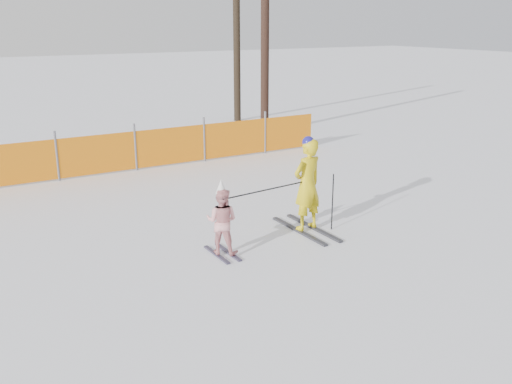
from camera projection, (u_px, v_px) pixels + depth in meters
ground at (271, 256)px, 9.64m from camera, size 120.00×120.00×0.00m
adult at (307, 185)px, 10.55m from camera, size 0.69×1.69×1.81m
child at (222, 221)px, 9.53m from camera, size 0.70×0.86×1.33m
ski_poles at (294, 195)px, 10.27m from camera, size 2.24×0.21×1.09m
safety_fence at (3, 165)px, 13.39m from camera, size 17.70×0.06×1.25m
tree_trunks at (251, 44)px, 20.46m from camera, size 0.68×2.98×5.99m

